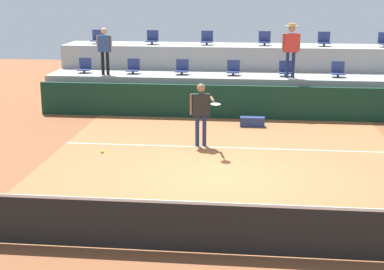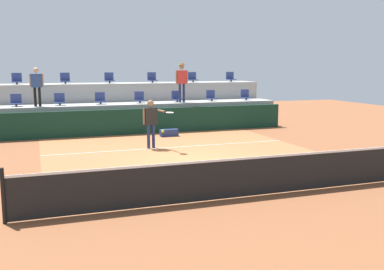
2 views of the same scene
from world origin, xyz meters
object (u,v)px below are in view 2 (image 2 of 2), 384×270
at_px(stadium_chair_lower_mid_right, 177,97).
at_px(tennis_ball, 163,131).
at_px(stadium_chair_upper_far_left, 17,80).
at_px(stadium_chair_upper_left, 65,79).
at_px(stadium_chair_lower_center, 140,98).
at_px(stadium_chair_lower_left, 60,100).
at_px(stadium_chair_upper_mid_right, 152,78).
at_px(stadium_chair_upper_right, 193,78).
at_px(stadium_chair_upper_mid_left, 109,79).
at_px(stadium_chair_lower_right, 211,96).
at_px(spectator_in_grey, 37,83).
at_px(stadium_chair_lower_far_left, 16,101).
at_px(stadium_chair_upper_far_right, 231,78).
at_px(stadium_chair_lower_far_right, 246,96).
at_px(tennis_player, 151,119).
at_px(equipment_bag, 169,133).
at_px(stadium_chair_lower_mid_left, 100,99).
at_px(spectator_with_hat, 182,78).

xyz_separation_m(stadium_chair_lower_mid_right, tennis_ball, (-3.67, -10.51, 0.02)).
relative_size(stadium_chair_upper_far_left, stadium_chair_upper_left, 1.00).
distance_m(stadium_chair_lower_center, tennis_ball, 10.67).
distance_m(stadium_chair_lower_left, stadium_chair_upper_mid_right, 5.01).
distance_m(stadium_chair_lower_mid_right, stadium_chair_upper_mid_right, 2.12).
bearing_deg(stadium_chair_lower_center, stadium_chair_upper_left, 150.26).
xyz_separation_m(stadium_chair_upper_left, stadium_chair_upper_right, (6.39, 0.00, 0.00)).
bearing_deg(stadium_chair_upper_mid_left, stadium_chair_lower_right, -21.25).
xyz_separation_m(stadium_chair_lower_right, stadium_chair_upper_mid_right, (-2.48, 1.80, 0.85)).
height_order(spectator_in_grey, tennis_ball, spectator_in_grey).
bearing_deg(stadium_chair_lower_far_left, stadium_chair_upper_far_right, 9.57).
relative_size(stadium_chair_lower_far_left, stadium_chair_lower_right, 1.00).
relative_size(stadium_chair_lower_left, stadium_chair_upper_mid_left, 1.00).
bearing_deg(stadium_chair_lower_far_right, stadium_chair_lower_far_left, 180.00).
distance_m(tennis_player, tennis_ball, 5.89).
relative_size(stadium_chair_upper_mid_left, stadium_chair_upper_mid_right, 1.00).
relative_size(stadium_chair_lower_far_left, equipment_bag, 0.68).
height_order(tennis_player, equipment_bag, tennis_player).
distance_m(stadium_chair_lower_far_left, stadium_chair_lower_center, 5.29).
bearing_deg(stadium_chair_upper_mid_right, stadium_chair_lower_center, -120.68).
bearing_deg(stadium_chair_upper_far_right, spectator_in_grey, -167.47).
height_order(stadium_chair_lower_far_left, stadium_chair_upper_mid_left, stadium_chair_upper_mid_left).
relative_size(stadium_chair_upper_far_left, stadium_chair_upper_far_right, 1.00).
distance_m(stadium_chair_lower_far_left, tennis_ball, 11.05).
bearing_deg(tennis_player, stadium_chair_lower_left, 121.02).
bearing_deg(stadium_chair_lower_mid_left, spectator_with_hat, -5.91).
xyz_separation_m(stadium_chair_lower_mid_right, stadium_chair_upper_far_left, (-7.06, 1.80, 0.85)).
relative_size(stadium_chair_upper_mid_right, spectator_in_grey, 0.32).
relative_size(stadium_chair_lower_right, stadium_chair_upper_far_right, 1.00).
relative_size(stadium_chair_lower_mid_left, stadium_chair_lower_far_right, 1.00).
height_order(stadium_chair_lower_center, stadium_chair_lower_mid_right, same).
bearing_deg(stadium_chair_lower_center, stadium_chair_lower_far_left, 180.00).
height_order(stadium_chair_upper_mid_left, stadium_chair_upper_far_right, same).
bearing_deg(stadium_chair_lower_mid_left, stadium_chair_upper_mid_right, 32.19).
bearing_deg(stadium_chair_upper_far_left, stadium_chair_lower_right, -11.53).
xyz_separation_m(stadium_chair_lower_center, stadium_chair_upper_far_right, (5.39, 1.80, 0.85)).
bearing_deg(stadium_chair_lower_mid_left, stadium_chair_lower_right, 0.00).
height_order(tennis_player, spectator_with_hat, spectator_with_hat).
bearing_deg(stadium_chair_upper_left, stadium_chair_lower_mid_right, -20.03).
bearing_deg(stadium_chair_upper_far_left, stadium_chair_lower_far_right, -9.57).
bearing_deg(stadium_chair_lower_right, stadium_chair_lower_center, 180.00).
relative_size(stadium_chair_lower_right, equipment_bag, 0.68).
relative_size(tennis_ball, equipment_bag, 0.09).
height_order(stadium_chair_upper_left, spectator_in_grey, spectator_in_grey).
height_order(stadium_chair_upper_right, stadium_chair_upper_far_right, same).
relative_size(stadium_chair_lower_right, tennis_ball, 7.65).
xyz_separation_m(stadium_chair_upper_left, stadium_chair_upper_mid_left, (2.07, 0.00, 0.00)).
distance_m(stadium_chair_upper_left, tennis_ball, 12.40).
xyz_separation_m(stadium_chair_lower_left, spectator_with_hat, (5.45, -0.38, 0.91)).
height_order(stadium_chair_lower_far_right, stadium_chair_upper_mid_left, stadium_chair_upper_mid_left).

